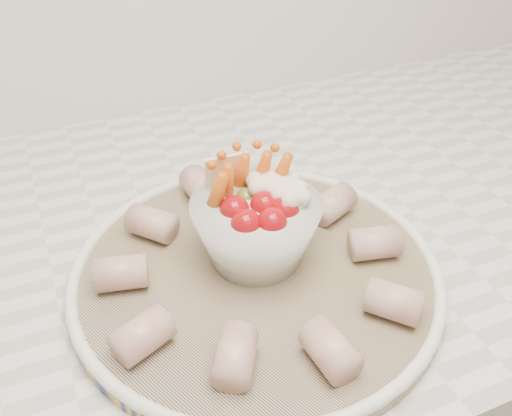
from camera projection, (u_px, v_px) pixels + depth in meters
name	position (u px, v px, depth m)	size (l,w,h in m)	color
serving_platter	(256.00, 273.00, 0.56)	(0.48, 0.48, 0.02)	navy
veggie_bowl	(257.00, 222.00, 0.55)	(0.13, 0.13, 0.11)	silver
cured_meat_rolls	(255.00, 257.00, 0.55)	(0.30, 0.31, 0.03)	#AD544F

